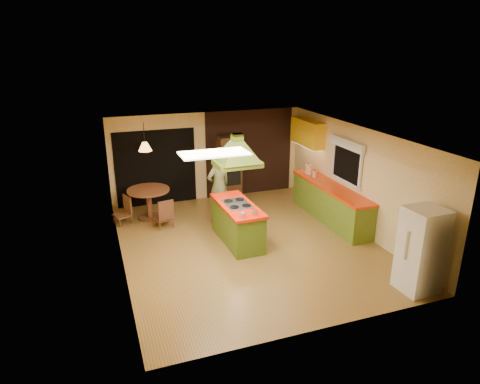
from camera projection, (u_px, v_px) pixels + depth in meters
name	position (u px, v px, depth m)	size (l,w,h in m)	color
ground	(248.00, 244.00, 9.70)	(6.50, 6.50, 0.00)	olive
room_walls	(248.00, 192.00, 9.28)	(5.50, 6.50, 6.50)	#F6E6B1
ceiling_plane	(249.00, 135.00, 8.86)	(6.50, 6.50, 0.00)	silver
brick_panel	(249.00, 153.00, 12.55)	(2.64, 0.03, 2.50)	#381E14
nook_opening	(156.00, 168.00, 11.74)	(2.20, 0.03, 2.10)	black
right_counter	(330.00, 203.00, 10.85)	(0.62, 3.05, 0.92)	olive
upper_cabinets	(307.00, 133.00, 11.82)	(0.34, 1.40, 0.70)	yellow
window_right	(347.00, 154.00, 10.32)	(0.12, 1.35, 1.06)	black
fluor_panel	(214.00, 153.00, 7.46)	(1.20, 0.60, 0.03)	white
kitchen_island	(237.00, 223.00, 9.67)	(0.77, 1.83, 0.92)	#51701C
range_hood	(237.00, 145.00, 9.07)	(0.97, 0.71, 0.79)	#5B6F1B
man	(219.00, 186.00, 10.61)	(0.68, 0.45, 1.86)	#545B30
refrigerator	(421.00, 250.00, 7.66)	(0.66, 0.62, 1.60)	white
wall_oven	(229.00, 168.00, 12.17)	(0.63, 0.62, 1.85)	#452B16
dining_table	(149.00, 198.00, 10.90)	(1.07, 1.07, 0.80)	brown
chair_left	(122.00, 210.00, 10.67)	(0.38, 0.38, 0.69)	brown
chair_near	(164.00, 213.00, 10.47)	(0.40, 0.40, 0.74)	brown
pendant_lamp	(145.00, 147.00, 10.46)	(0.33, 0.33, 0.21)	#FF9E3F
canister_large	(308.00, 169.00, 11.64)	(0.17, 0.17, 0.24)	#FFEDCD
canister_medium	(310.00, 171.00, 11.58)	(0.14, 0.14, 0.20)	#F5E6C5
canister_small	(315.00, 174.00, 11.34)	(0.12, 0.12, 0.16)	beige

